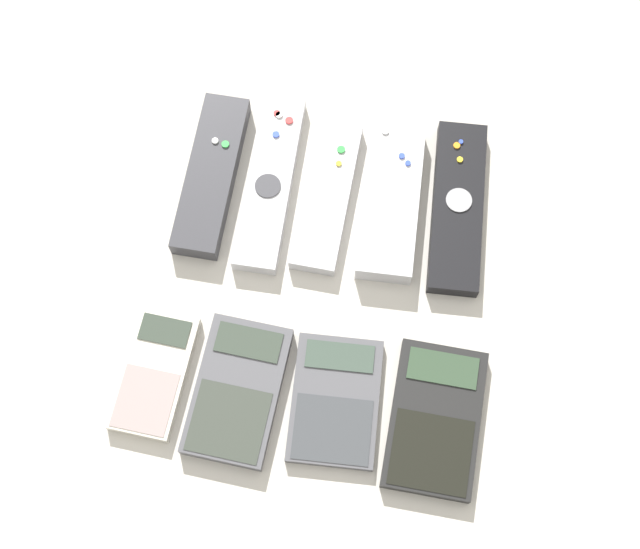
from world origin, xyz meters
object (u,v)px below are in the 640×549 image
at_px(remote_0, 211,175).
at_px(remote_2, 327,195).
at_px(calculator_0, 154,373).
at_px(calculator_3, 435,419).
at_px(calculator_1, 238,391).
at_px(remote_1, 270,182).
at_px(remote_3, 391,200).
at_px(remote_4, 457,207).
at_px(calculator_2, 335,401).

xyz_separation_m(remote_0, remote_2, (0.13, -0.00, -0.00)).
height_order(calculator_0, calculator_3, calculator_3).
distance_m(calculator_1, calculator_3, 0.20).
bearing_deg(remote_0, remote_1, 3.64).
bearing_deg(remote_1, calculator_0, -109.34).
height_order(calculator_0, calculator_1, calculator_1).
distance_m(remote_3, remote_4, 0.07).
xyz_separation_m(remote_1, calculator_2, (0.11, -0.23, -0.00)).
relative_size(remote_0, remote_3, 1.03).
bearing_deg(remote_0, calculator_0, -92.87).
bearing_deg(calculator_0, remote_1, 74.31).
bearing_deg(remote_4, remote_0, 178.27).
bearing_deg(calculator_2, remote_2, 98.18).
relative_size(remote_2, calculator_1, 1.20).
xyz_separation_m(remote_0, calculator_0, (-0.01, -0.23, -0.00)).
distance_m(remote_2, calculator_3, 0.27).
height_order(remote_1, calculator_2, remote_1).
relative_size(remote_1, calculator_3, 1.37).
distance_m(remote_3, calculator_3, 0.24).
relative_size(calculator_0, calculator_3, 0.87).
relative_size(remote_2, calculator_0, 1.35).
bearing_deg(remote_4, remote_2, -179.71).
relative_size(calculator_0, calculator_2, 0.98).
distance_m(remote_1, calculator_2, 0.25).
xyz_separation_m(remote_1, remote_2, (0.06, -0.01, -0.00)).
relative_size(remote_3, calculator_3, 1.20).
height_order(remote_4, calculator_0, remote_4).
xyz_separation_m(remote_4, calculator_2, (-0.10, -0.23, -0.00)).
xyz_separation_m(calculator_0, calculator_2, (0.19, 0.00, -0.00)).
relative_size(remote_4, calculator_1, 1.34).
relative_size(calculator_1, calculator_3, 0.98).
distance_m(calculator_0, calculator_2, 0.19).
relative_size(remote_4, calculator_3, 1.31).
bearing_deg(calculator_2, remote_1, 112.36).
bearing_deg(remote_2, calculator_3, -55.46).
bearing_deg(calculator_1, remote_2, 79.53).
xyz_separation_m(calculator_0, calculator_3, (0.29, -0.00, 0.00)).
height_order(remote_0, calculator_2, remote_0).
xyz_separation_m(remote_3, calculator_1, (-0.13, -0.23, -0.00)).
bearing_deg(calculator_0, calculator_3, 2.84).
xyz_separation_m(remote_2, remote_3, (0.07, 0.00, 0.00)).
bearing_deg(calculator_3, calculator_2, 179.58).
distance_m(remote_0, remote_1, 0.07).
xyz_separation_m(remote_1, remote_4, (0.21, 0.00, 0.00)).
xyz_separation_m(remote_2, calculator_0, (-0.14, -0.23, -0.00)).
bearing_deg(remote_0, remote_3, 0.85).
bearing_deg(calculator_1, calculator_3, 4.01).
distance_m(remote_2, calculator_1, 0.24).
height_order(remote_2, calculator_1, remote_2).
xyz_separation_m(calculator_1, calculator_3, (0.20, 0.00, -0.00)).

